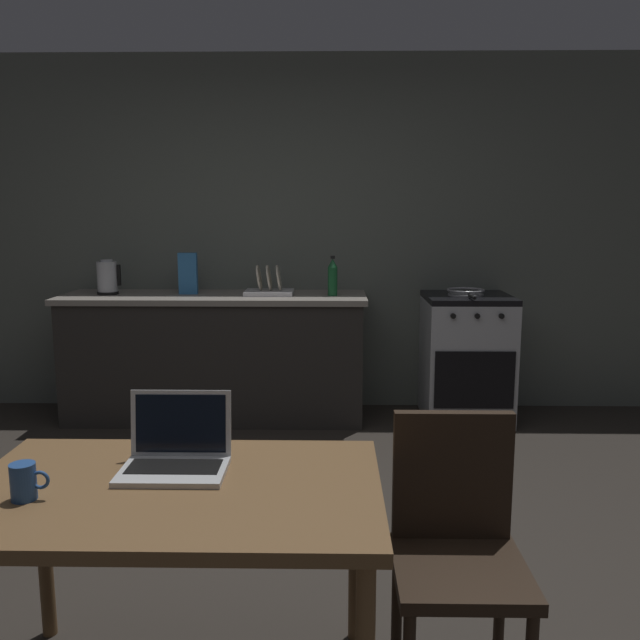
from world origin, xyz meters
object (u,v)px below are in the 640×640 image
(frying_pan, at_px, (466,292))
(cereal_box, at_px, (188,274))
(dish_rack, at_px, (269,288))
(chair, at_px, (456,538))
(laptop, at_px, (176,455))
(dining_table, at_px, (175,509))
(bottle, at_px, (333,277))
(coffee_mug, at_px, (24,482))
(electric_kettle, at_px, (107,278))
(stove_oven, at_px, (466,357))

(frying_pan, height_order, cereal_box, cereal_box)
(dish_rack, bearing_deg, chair, -73.20)
(laptop, distance_m, cereal_box, 2.83)
(dining_table, xyz_separation_m, bottle, (0.47, 2.81, 0.40))
(frying_pan, xyz_separation_m, coffee_mug, (-1.79, -2.94, -0.16))
(electric_kettle, distance_m, cereal_box, 0.57)
(bottle, bearing_deg, dining_table, -99.42)
(laptop, bearing_deg, stove_oven, 58.99)
(electric_kettle, distance_m, dish_rack, 1.15)
(dish_rack, bearing_deg, laptop, -90.74)
(stove_oven, distance_m, dish_rack, 1.50)
(stove_oven, height_order, coffee_mug, stove_oven)
(chair, distance_m, laptop, 0.91)
(stove_oven, xyz_separation_m, cereal_box, (-1.99, 0.02, 0.60))
(stove_oven, distance_m, bottle, 1.13)
(laptop, xyz_separation_m, coffee_mug, (-0.37, -0.22, 0.01))
(frying_pan, distance_m, dish_rack, 1.39)
(stove_oven, height_order, electric_kettle, electric_kettle)
(cereal_box, bearing_deg, dining_table, -78.92)
(chair, xyz_separation_m, cereal_box, (-1.41, 2.78, 0.55))
(stove_oven, relative_size, coffee_mug, 8.25)
(bottle, distance_m, dish_rack, 0.46)
(stove_oven, height_order, dish_rack, dish_rack)
(frying_pan, bearing_deg, electric_kettle, 179.37)
(laptop, distance_m, frying_pan, 3.07)
(dining_table, height_order, cereal_box, cereal_box)
(chair, bearing_deg, stove_oven, 80.30)
(chair, xyz_separation_m, bottle, (-0.38, 2.71, 0.53))
(chair, xyz_separation_m, laptop, (-0.87, 0.02, 0.26))
(electric_kettle, xyz_separation_m, cereal_box, (0.57, 0.02, 0.03))
(stove_oven, height_order, laptop, laptop)
(cereal_box, xyz_separation_m, dish_rack, (0.58, -0.02, -0.10))
(dining_table, xyz_separation_m, cereal_box, (-0.56, 2.88, 0.41))
(stove_oven, distance_m, coffee_mug, 3.49)
(frying_pan, xyz_separation_m, dish_rack, (-1.39, 0.03, 0.02))
(dining_table, height_order, bottle, bottle)
(stove_oven, relative_size, dining_table, 0.74)
(frying_pan, bearing_deg, laptop, -117.67)
(cereal_box, distance_m, dish_rack, 0.59)
(dining_table, bearing_deg, bottle, 80.58)
(stove_oven, distance_m, cereal_box, 2.08)
(laptop, height_order, dish_rack, dish_rack)
(coffee_mug, bearing_deg, electric_kettle, 104.14)
(dining_table, height_order, frying_pan, frying_pan)
(stove_oven, bearing_deg, coffee_mug, -121.51)
(dining_table, distance_m, cereal_box, 2.96)
(dining_table, distance_m, dish_rack, 2.88)
(laptop, distance_m, dish_rack, 2.75)
(stove_oven, bearing_deg, chair, -101.83)
(stove_oven, xyz_separation_m, dining_table, (-1.43, -2.86, 0.19))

